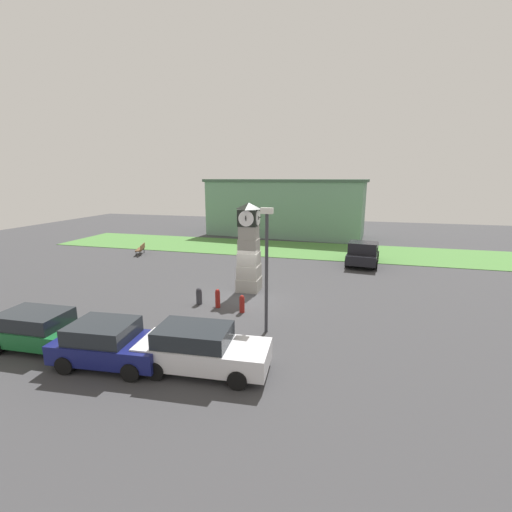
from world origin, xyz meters
TOP-DOWN VIEW (x-y plane):
  - ground_plane at (0.00, 0.00)m, footprint 74.63×74.63m
  - clock_tower at (-0.17, 1.26)m, footprint 1.44×1.42m
  - bollard_near_tower at (-2.09, -1.60)m, footprint 0.31×0.31m
  - bollard_mid_row at (-0.97, -1.80)m, footprint 0.25×0.25m
  - bollard_far_row at (0.43, -2.12)m, footprint 0.25×0.25m
  - car_navy_sedan at (-6.10, -7.55)m, footprint 4.57×2.07m
  - car_near_tower at (-2.74, -7.89)m, footprint 4.06×2.28m
  - car_by_building at (0.60, -7.47)m, footprint 4.61×2.13m
  - pickup_truck at (6.59, 9.59)m, footprint 2.67×5.01m
  - bench at (-11.90, 8.21)m, footprint 1.07×1.68m
  - street_lamp_near_road at (2.09, -3.96)m, footprint 0.50×0.24m
  - warehouse_blue_far at (-1.62, 21.58)m, footprint 18.31×8.10m
  - grass_verge_far at (-0.21, 13.68)m, footprint 44.78×7.52m

SIDE VIEW (x-z plane):
  - ground_plane at x=0.00m, z-range 0.00..0.00m
  - grass_verge_far at x=-0.21m, z-range 0.00..0.04m
  - bollard_far_row at x=0.43m, z-range 0.01..0.90m
  - bollard_near_tower at x=-2.09m, z-range 0.00..0.90m
  - bollard_mid_row at x=-0.97m, z-range 0.01..0.99m
  - bench at x=-11.90m, z-range 0.07..0.97m
  - car_navy_sedan at x=-6.10m, z-range 0.02..1.49m
  - car_near_tower at x=-2.74m, z-range 0.01..1.55m
  - car_by_building at x=0.60m, z-range 0.01..1.60m
  - pickup_truck at x=6.59m, z-range 0.00..1.85m
  - clock_tower at x=-0.17m, z-range -0.17..4.99m
  - street_lamp_near_road at x=2.09m, z-range 0.48..5.83m
  - warehouse_blue_far at x=-1.62m, z-range 0.01..6.36m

